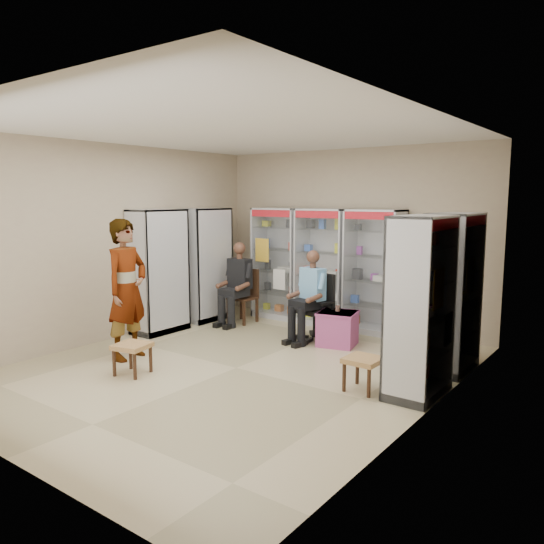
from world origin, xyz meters
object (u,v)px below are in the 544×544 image
Objects in this scene: wooden_chair at (242,296)px; woven_stool_b at (133,359)px; woven_stool_a at (363,374)px; office_chair at (315,307)px; standing_man at (127,289)px; cabinet_back_mid at (323,267)px; cabinet_back_right at (374,272)px; cabinet_left_far at (206,264)px; cabinet_back_left at (278,263)px; pink_trunk at (337,329)px; cabinet_right_near at (420,307)px; cabinet_left_near at (159,271)px; cabinet_right_far at (453,293)px; seated_shopkeeper at (313,299)px.

wooden_chair reaches higher than woven_stool_b.
woven_stool_a is at bearing -28.44° from wooden_chair.
office_chair is at bearing -8.24° from wooden_chair.
cabinet_back_mid is at bearing -28.45° from standing_man.
cabinet_back_right is 1.94× the size of office_chair.
cabinet_left_far is 1.94× the size of office_chair.
pink_trunk is (1.82, -1.01, -0.75)m from cabinet_back_left.
pink_trunk is (-1.71, 1.22, -0.75)m from cabinet_right_near.
standing_man is (0.76, -1.23, -0.05)m from cabinet_left_near.
cabinet_right_near is at bearing 24.76° from woven_stool_a.
woven_stool_b is (-3.11, -2.55, -0.80)m from cabinet_right_far.
wooden_chair is 3.69m from woven_stool_a.
wooden_chair reaches higher than pink_trunk.
cabinet_back_mid is 5.15× the size of woven_stool_a.
standing_man is at bearing -131.45° from pink_trunk.
cabinet_left_near is at bearing -159.62° from pink_trunk.
cabinet_back_left is at bearing 180.00° from cabinet_back_mid.
office_chair is 2.22m from woven_stool_a.
cabinet_left_far is 5.11× the size of woven_stool_b.
standing_man is (-1.99, -2.25, 0.70)m from pink_trunk.
cabinet_back_left is at bearing -12.49° from standing_man.
cabinet_back_mid is 3.41m from cabinet_right_near.
cabinet_left_near reaches higher than seated_shopkeeper.
cabinet_back_mid and cabinet_back_right have the same top height.
cabinet_back_mid is 3.45m from standing_man.
wooden_chair is 1.79× the size of pink_trunk.
cabinet_right_far is 2.13× the size of wooden_chair.
office_chair is at bearing 70.19° from woven_stool_b.
cabinet_back_right is at bearing 74.60° from office_chair.
cabinet_left_near reaches higher than wooden_chair.
cabinet_right_near is 2.48m from seated_shopkeeper.
cabinet_left_near is at bearing 87.43° from cabinet_right_near.
cabinet_left_far is (-4.46, 0.20, 0.00)m from cabinet_right_far.
cabinet_right_far is (3.53, -1.13, 0.00)m from cabinet_back_left.
pink_trunk is (-0.08, -1.01, -0.75)m from cabinet_back_right.
woven_stool_b is (0.67, -2.95, -0.27)m from wooden_chair.
cabinet_right_far is 1.52× the size of seated_shopkeeper.
wooden_chair is (-2.15, -0.73, -0.53)m from cabinet_back_right.
cabinet_back_left is 1.00× the size of cabinet_back_mid.
cabinet_left_far reaches higher than wooden_chair.
standing_man is at bearing -108.99° from cabinet_back_mid.
woven_stool_b is (-1.40, -2.67, -0.06)m from pink_trunk.
cabinet_back_mid is 1.00× the size of cabinet_right_near.
seated_shopkeeper is (0.45, -1.02, -0.34)m from cabinet_back_mid.
cabinet_back_left is at bearing 71.10° from wooden_chair.
woven_stool_b is at bearing 115.00° from cabinet_right_near.
cabinet_right_near reaches higher than standing_man.
cabinet_left_near is 1.52× the size of seated_shopkeeper.
cabinet_right_far is 4.55m from cabinet_left_near.
cabinet_back_left reaches higher than pink_trunk.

